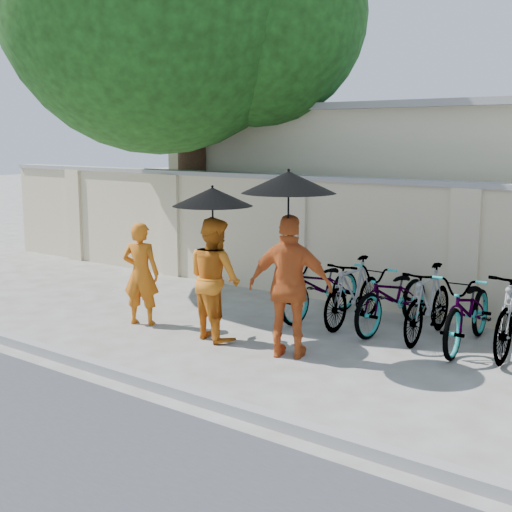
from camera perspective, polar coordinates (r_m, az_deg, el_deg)
The scene contains 14 objects.
ground at distance 9.48m, azimuth -2.56°, elevation -7.23°, with size 80.00×80.00×0.00m, color #A3A3A1.
kerb at distance 8.31m, azimuth -10.35°, elevation -9.38°, with size 40.00×0.16×0.12m, color gray.
compound_wall at distance 11.34m, azimuth 11.94°, elevation 0.54°, with size 20.00×0.30×2.00m, color beige.
shade_tree at distance 13.95m, azimuth -6.34°, elevation 19.26°, with size 6.70×6.20×8.20m.
monk_left at distance 10.53m, azimuth -9.20°, elevation -1.40°, with size 0.55×0.36×1.51m, color #C56112.
monk_center at distance 9.66m, azimuth -3.34°, elevation -1.80°, with size 0.81×0.63×1.67m, color orange.
parasol_center at distance 9.41m, azimuth -3.50°, elevation 4.75°, with size 1.07×1.07×1.13m.
monk_right at distance 8.83m, azimuth 2.75°, elevation -2.47°, with size 1.05×0.44×1.80m, color #C35620.
parasol_right at distance 8.57m, azimuth 2.62°, elevation 5.91°, with size 1.15×1.15×1.31m.
bike_0 at distance 10.84m, azimuth 5.27°, elevation -2.45°, with size 0.65×1.86×0.98m, color slate.
bike_1 at distance 10.48m, azimuth 7.78°, elevation -2.85°, with size 0.47×1.66×1.00m, color slate.
bike_2 at distance 10.31m, azimuth 10.93°, elevation -3.15°, with size 0.66×1.90×1.00m, color slate.
bike_3 at distance 9.95m, azimuth 13.60°, elevation -3.66°, with size 0.48×1.69×1.01m, color slate.
bike_4 at distance 9.69m, azimuth 16.66°, elevation -4.14°, with size 0.68×1.94×1.02m, color slate.
Camera 1 is at (5.94, -6.86, 2.74)m, focal length 50.00 mm.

